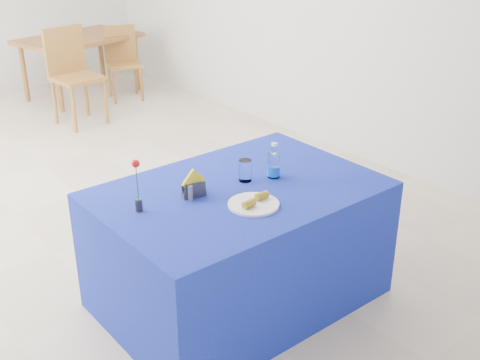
% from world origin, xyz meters
% --- Properties ---
extents(floor, '(7.00, 7.00, 0.00)m').
position_xyz_m(floor, '(0.00, 0.00, 0.00)').
color(floor, beige).
rests_on(floor, ground).
extents(plate, '(0.28, 0.28, 0.01)m').
position_xyz_m(plate, '(0.05, -2.23, 0.77)').
color(plate, white).
rests_on(plate, blue_table).
extents(drinking_glass, '(0.08, 0.08, 0.13)m').
position_xyz_m(drinking_glass, '(0.22, -1.95, 0.82)').
color(drinking_glass, white).
rests_on(drinking_glass, blue_table).
extents(salt_shaker, '(0.03, 0.03, 0.08)m').
position_xyz_m(salt_shaker, '(-0.17, -1.96, 0.80)').
color(salt_shaker, slate).
rests_on(salt_shaker, blue_table).
extents(pepper_shaker, '(0.03, 0.03, 0.08)m').
position_xyz_m(pepper_shaker, '(-0.06, -1.85, 0.80)').
color(pepper_shaker, slate).
rests_on(pepper_shaker, blue_table).
extents(blue_table, '(1.60, 1.10, 0.76)m').
position_xyz_m(blue_table, '(0.13, -2.01, 0.38)').
color(blue_table, '#101C97').
rests_on(blue_table, floor).
extents(water_bottle, '(0.08, 0.08, 0.21)m').
position_xyz_m(water_bottle, '(0.39, -2.02, 0.83)').
color(water_bottle, white).
rests_on(water_bottle, blue_table).
extents(napkin_holder, '(0.15, 0.08, 0.17)m').
position_xyz_m(napkin_holder, '(-0.13, -1.93, 0.81)').
color(napkin_holder, '#37373C').
rests_on(napkin_holder, blue_table).
extents(rose_vase, '(0.04, 0.04, 0.29)m').
position_xyz_m(rose_vase, '(-0.46, -1.89, 0.90)').
color(rose_vase, '#232328').
rests_on(rose_vase, blue_table).
extents(oak_table, '(1.56, 1.17, 0.76)m').
position_xyz_m(oak_table, '(1.34, 2.65, 0.68)').
color(oak_table, olive).
rests_on(oak_table, floor).
extents(chair_bg_left, '(0.51, 0.51, 1.05)m').
position_xyz_m(chair_bg_left, '(0.82, 1.75, 0.61)').
color(chair_bg_left, '#9C672D').
rests_on(chair_bg_left, floor).
extents(chair_bg_right, '(0.50, 0.50, 0.89)m').
position_xyz_m(chair_bg_right, '(1.71, 2.26, 0.51)').
color(chair_bg_right, '#9C672D').
rests_on(chair_bg_right, floor).
extents(banana_pieces, '(0.20, 0.08, 0.04)m').
position_xyz_m(banana_pieces, '(0.06, -2.24, 0.80)').
color(banana_pieces, gold).
rests_on(banana_pieces, plate).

